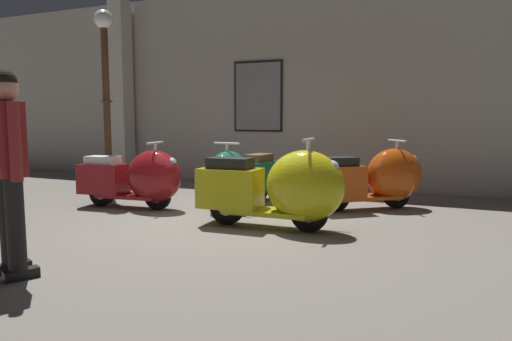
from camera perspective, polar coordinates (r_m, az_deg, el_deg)
The scene contains 8 objects.
ground_plane at distance 5.88m, azimuth -5.21°, elevation -6.53°, with size 60.00×60.00×0.00m, color slate.
showroom_back_wall at distance 9.07m, azimuth 4.87°, elevation 10.27°, with size 18.00×0.63×3.84m.
scooter_0 at distance 6.94m, azimuth -14.33°, elevation -0.92°, with size 1.65×0.63×0.99m.
scooter_1 at distance 6.84m, azimuth -2.20°, elevation -0.85°, with size 0.67×1.65×0.98m.
scooter_2 at distance 5.48m, azimuth 3.13°, elevation -2.17°, with size 1.81×0.62×1.09m.
scooter_3 at distance 6.91m, azimuth 14.77°, elevation -0.88°, with size 1.59×1.39×1.01m.
lamppost at distance 7.95m, azimuth -18.00°, elevation 9.06°, with size 0.30×0.30×3.03m.
visitor_0 at distance 4.30m, azimuth -28.27°, elevation 1.30°, with size 0.54×0.39×1.72m.
Camera 1 is at (2.77, -5.02, 1.33)m, focal length 32.41 mm.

